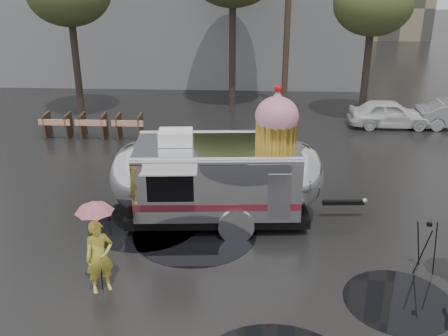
{
  "coord_description": "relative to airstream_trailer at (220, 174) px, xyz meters",
  "views": [
    {
      "loc": [
        0.83,
        -10.3,
        7.3
      ],
      "look_at": [
        0.18,
        3.13,
        1.62
      ],
      "focal_mm": 42.0,
      "sensor_mm": 36.0,
      "label": 1
    }
  ],
  "objects": [
    {
      "name": "puddles",
      "position": [
        0.28,
        -2.71,
        -1.42
      ],
      "size": [
        9.14,
        9.14,
        0.01
      ],
      "color": "black",
      "rests_on": "ground"
    },
    {
      "name": "umbrella_pink",
      "position": [
        -2.53,
        -3.52,
        0.48
      ],
      "size": [
        1.04,
        1.04,
        2.26
      ],
      "color": "pink",
      "rests_on": "ground"
    },
    {
      "name": "person_left",
      "position": [
        -2.53,
        -3.52,
        -0.54
      ],
      "size": [
        0.76,
        0.69,
        1.76
      ],
      "primitive_type": "imported",
      "rotation": [
        0.0,
        0.0,
        0.53
      ],
      "color": "yellow",
      "rests_on": "ground"
    },
    {
      "name": "utility_pole",
      "position": [
        2.43,
        10.87,
        3.2
      ],
      "size": [
        1.6,
        0.28,
        9.0
      ],
      "color": "#473323",
      "rests_on": "ground"
    },
    {
      "name": "airstream_trailer",
      "position": [
        0.0,
        0.0,
        0.0
      ],
      "size": [
        7.53,
        3.16,
        4.06
      ],
      "rotation": [
        0.0,
        0.0,
        0.07
      ],
      "color": "silver",
      "rests_on": "ground"
    },
    {
      "name": "tree_right",
      "position": [
        5.93,
        9.87,
        3.63
      ],
      "size": [
        3.36,
        3.36,
        6.42
      ],
      "color": "#382D26",
      "rests_on": "ground"
    },
    {
      "name": "barricade_row",
      "position": [
        -5.62,
        6.84,
        -0.9
      ],
      "size": [
        4.3,
        0.8,
        1.0
      ],
      "color": "#473323",
      "rests_on": "ground"
    },
    {
      "name": "tripod",
      "position": [
        5.07,
        -2.38,
        -0.65
      ],
      "size": [
        0.5,
        0.56,
        1.35
      ],
      "rotation": [
        0.0,
        0.0,
        -0.04
      ],
      "color": "black",
      "rests_on": "ground"
    },
    {
      "name": "ground",
      "position": [
        -0.07,
        -3.13,
        -1.42
      ],
      "size": [
        120.0,
        120.0,
        0.0
      ],
      "primitive_type": "plane",
      "color": "black",
      "rests_on": "ground"
    }
  ]
}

